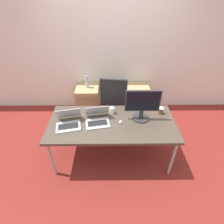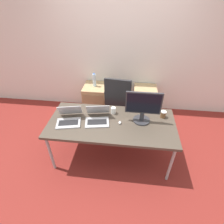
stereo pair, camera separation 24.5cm
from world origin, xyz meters
name	(u,v)px [view 1 (the left image)]	position (x,y,z in m)	size (l,w,h in m)	color
ground_plane	(112,154)	(0.00, 0.00, 0.00)	(14.00, 14.00, 0.00)	maroon
wall_back	(111,48)	(0.00, 1.49, 1.30)	(10.00, 0.05, 2.60)	silver
desk	(112,124)	(0.00, 0.00, 0.66)	(1.82, 0.84, 0.70)	#473D33
office_chair	(114,108)	(0.05, 0.76, 0.42)	(0.56, 0.58, 1.10)	#232326
cabinet_left	(88,100)	(-0.49, 1.20, 0.31)	(0.45, 0.50, 0.62)	tan
cabinet_right	(137,100)	(0.54, 1.20, 0.31)	(0.45, 0.50, 0.62)	tan
water_bottle	(87,81)	(-0.49, 1.21, 0.75)	(0.07, 0.07, 0.28)	silver
laptop_left	(97,119)	(-0.21, 0.01, 0.75)	(0.37, 0.39, 0.22)	#ADADB2
laptop_right	(68,122)	(-0.61, -0.05, 0.75)	(0.38, 0.40, 0.22)	#ADADB2
monitor	(142,105)	(0.42, 0.08, 0.94)	(0.49, 0.24, 0.47)	#2D2D33
mouse	(120,122)	(0.12, -0.02, 0.72)	(0.04, 0.06, 0.03)	silver
coffee_cup_white	(112,110)	(0.00, 0.22, 0.76)	(0.07, 0.07, 0.10)	white
coffee_cup_brown	(161,111)	(0.74, 0.20, 0.76)	(0.08, 0.08, 0.10)	brown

